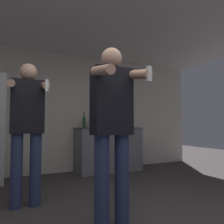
{
  "coord_description": "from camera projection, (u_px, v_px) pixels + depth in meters",
  "views": [
    {
      "loc": [
        -0.96,
        -1.37,
        0.99
      ],
      "look_at": [
        0.0,
        0.59,
        1.13
      ],
      "focal_mm": 35.0,
      "sensor_mm": 36.0,
      "label": 1
    }
  ],
  "objects": [
    {
      "name": "wall_back",
      "position": [
        56.0,
        112.0,
        4.63
      ],
      "size": [
        7.0,
        0.06,
        2.55
      ],
      "color": "beige",
      "rests_on": "ground_plane"
    },
    {
      "name": "ceiling_slab",
      "position": [
        81.0,
        18.0,
        3.22
      ],
      "size": [
        7.0,
        3.79,
        0.05
      ],
      "color": "silver",
      "rests_on": "wall_back"
    },
    {
      "name": "counter",
      "position": [
        108.0,
        149.0,
        4.76
      ],
      "size": [
        1.42,
        0.64,
        0.94
      ],
      "color": "slate",
      "rests_on": "ground_plane"
    },
    {
      "name": "bottle_amber_bourbon",
      "position": [
        121.0,
        124.0,
        5.0
      ],
      "size": [
        0.07,
        0.07,
        0.26
      ],
      "color": "maroon",
      "rests_on": "counter"
    },
    {
      "name": "bottle_red_label",
      "position": [
        90.0,
        122.0,
        4.67
      ],
      "size": [
        0.07,
        0.07,
        0.31
      ],
      "color": "silver",
      "rests_on": "counter"
    },
    {
      "name": "bottle_short_whiskey",
      "position": [
        84.0,
        122.0,
        4.62
      ],
      "size": [
        0.06,
        0.06,
        0.34
      ],
      "color": "#194723",
      "rests_on": "counter"
    },
    {
      "name": "bottle_clear_vodka",
      "position": [
        129.0,
        122.0,
        5.1
      ],
      "size": [
        0.06,
        0.06,
        0.32
      ],
      "color": "black",
      "rests_on": "counter"
    },
    {
      "name": "bottle_tall_gin",
      "position": [
        99.0,
        124.0,
        4.77
      ],
      "size": [
        0.06,
        0.06,
        0.22
      ],
      "color": "silver",
      "rests_on": "counter"
    },
    {
      "name": "person_woman_foreground",
      "position": [
        113.0,
        124.0,
        2.17
      ],
      "size": [
        0.47,
        0.5,
        1.78
      ],
      "color": "navy",
      "rests_on": "ground_plane"
    },
    {
      "name": "person_man_side",
      "position": [
        27.0,
        124.0,
        2.71
      ],
      "size": [
        0.47,
        0.44,
        1.77
      ],
      "color": "navy",
      "rests_on": "ground_plane"
    }
  ]
}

